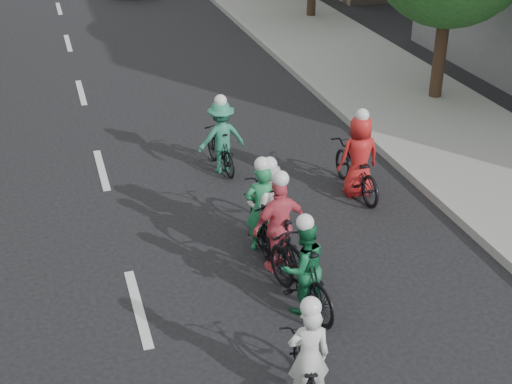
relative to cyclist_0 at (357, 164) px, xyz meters
name	(u,v)px	position (x,y,z in m)	size (l,w,h in m)	color
ground	(138,308)	(-4.69, -2.46, -0.63)	(120.00, 120.00, 0.00)	black
sidewalk_right	(353,63)	(3.31, 7.54, -0.55)	(4.00, 80.00, 0.15)	gray
curb_right	(292,69)	(1.36, 7.54, -0.54)	(0.18, 80.00, 0.18)	#999993
cyclist_0	(357,164)	(0.00, 0.00, 0.00)	(0.82, 1.92, 1.80)	black
cyclist_1	(306,366)	(-2.93, -4.97, -0.11)	(0.78, 1.60, 1.61)	black
cyclist_2	(302,271)	(-2.32, -3.15, 0.01)	(0.85, 1.93, 1.63)	black
cyclist_3	(279,233)	(-2.30, -2.04, 0.03)	(1.02, 1.74, 1.79)	black
cyclist_4	(268,212)	(-2.23, -1.25, -0.03)	(1.02, 2.02, 1.67)	black
cyclist_5	(261,216)	(-2.38, -1.33, -0.03)	(0.61, 1.57, 1.73)	black
cyclist_6	(221,142)	(-2.26, 1.78, 0.03)	(1.05, 1.57, 1.69)	black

